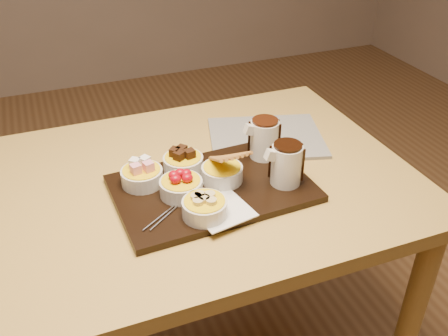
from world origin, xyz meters
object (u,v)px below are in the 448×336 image
object	(u,v)px
serving_board	(212,188)
pitcher_dark_chocolate	(286,165)
bowl_strawberries	(181,188)
newspaper	(266,137)
pitcher_milk_chocolate	(264,139)
dining_table	(175,213)

from	to	relation	value
serving_board	pitcher_dark_chocolate	bearing A→B (deg)	-19.98
bowl_strawberries	newspaper	bearing A→B (deg)	32.16
serving_board	newspaper	distance (m)	0.30
newspaper	pitcher_milk_chocolate	bearing A→B (deg)	-102.65
bowl_strawberries	pitcher_milk_chocolate	distance (m)	0.27
dining_table	serving_board	size ratio (longest dim) A/B	2.61
serving_board	pitcher_dark_chocolate	size ratio (longest dim) A/B	4.60
pitcher_dark_chocolate	newspaper	size ratio (longest dim) A/B	0.32
serving_board	pitcher_milk_chocolate	distance (m)	0.20
serving_board	newspaper	world-z (taller)	serving_board
serving_board	newspaper	xyz separation A→B (m)	(0.23, 0.19, -0.00)
serving_board	newspaper	bearing A→B (deg)	36.29
serving_board	pitcher_dark_chocolate	distance (m)	0.19
dining_table	pitcher_milk_chocolate	size ratio (longest dim) A/B	12.00
bowl_strawberries	pitcher_dark_chocolate	world-z (taller)	pitcher_dark_chocolate
pitcher_dark_chocolate	newspaper	world-z (taller)	pitcher_dark_chocolate
serving_board	pitcher_dark_chocolate	xyz separation A→B (m)	(0.17, -0.05, 0.06)
newspaper	bowl_strawberries	bearing A→B (deg)	-131.83
dining_table	pitcher_milk_chocolate	world-z (taller)	pitcher_milk_chocolate
dining_table	pitcher_dark_chocolate	bearing A→B (deg)	-27.60
serving_board	bowl_strawberries	bearing A→B (deg)	-176.42
dining_table	bowl_strawberries	distance (m)	0.16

